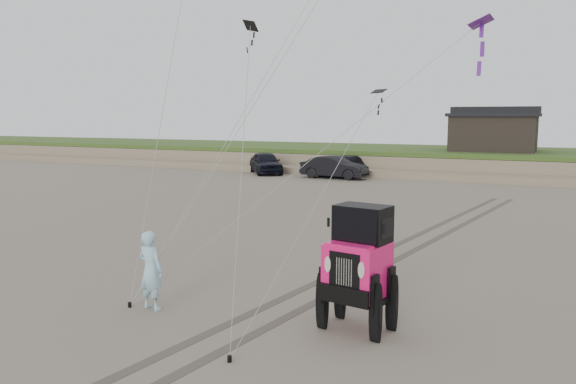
# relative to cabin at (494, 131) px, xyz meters

# --- Properties ---
(ground) EXTENTS (160.00, 160.00, 0.00)m
(ground) POSITION_rel_cabin_xyz_m (-2.00, -37.00, -3.24)
(ground) COLOR #6B6054
(ground) RESTS_ON ground
(dune_ridge) EXTENTS (160.00, 14.25, 1.73)m
(dune_ridge) POSITION_rel_cabin_xyz_m (-2.00, 0.50, -2.42)
(dune_ridge) COLOR #7A6B54
(dune_ridge) RESTS_ON ground
(cabin) EXTENTS (6.40, 5.40, 3.35)m
(cabin) POSITION_rel_cabin_xyz_m (0.00, 0.00, 0.00)
(cabin) COLOR black
(cabin) RESTS_ON dune_ridge
(truck_a) EXTENTS (4.60, 4.99, 1.65)m
(truck_a) POSITION_rel_cabin_xyz_m (-15.56, -7.72, -2.41)
(truck_a) COLOR black
(truck_a) RESTS_ON ground
(truck_b) EXTENTS (4.82, 1.84, 1.57)m
(truck_b) POSITION_rel_cabin_xyz_m (-9.60, -8.61, -2.45)
(truck_b) COLOR black
(truck_b) RESTS_ON ground
(truck_c) EXTENTS (2.40, 5.12, 1.45)m
(truck_c) POSITION_rel_cabin_xyz_m (-9.64, -6.41, -2.51)
(truck_c) COLOR black
(truck_c) RESTS_ON ground
(jeep) EXTENTS (3.20, 5.77, 2.03)m
(jeep) POSITION_rel_cabin_xyz_m (1.15, -34.94, -2.22)
(jeep) COLOR #FF166E
(jeep) RESTS_ON ground
(man) EXTENTS (0.70, 0.50, 1.80)m
(man) POSITION_rel_cabin_xyz_m (-3.40, -35.79, -2.34)
(man) COLOR #83AFCB
(man) RESTS_ON ground
(stake_main) EXTENTS (0.08, 0.08, 0.12)m
(stake_main) POSITION_rel_cabin_xyz_m (-3.94, -35.91, -3.18)
(stake_main) COLOR black
(stake_main) RESTS_ON ground
(stake_aux) EXTENTS (0.08, 0.08, 0.12)m
(stake_aux) POSITION_rel_cabin_xyz_m (-0.37, -37.37, -3.18)
(stake_aux) COLOR black
(stake_aux) RESTS_ON ground
(tire_tracks) EXTENTS (5.22, 29.74, 0.01)m
(tire_tracks) POSITION_rel_cabin_xyz_m (0.00, -29.00, -3.23)
(tire_tracks) COLOR #4C443D
(tire_tracks) RESTS_ON ground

